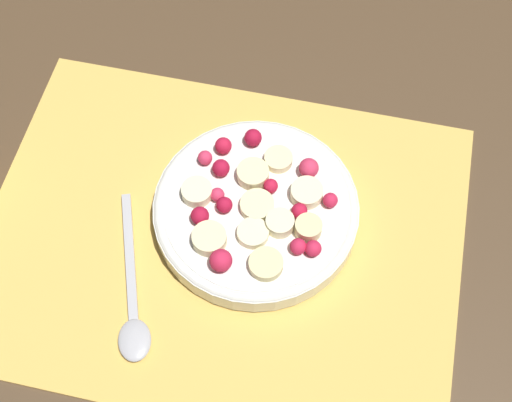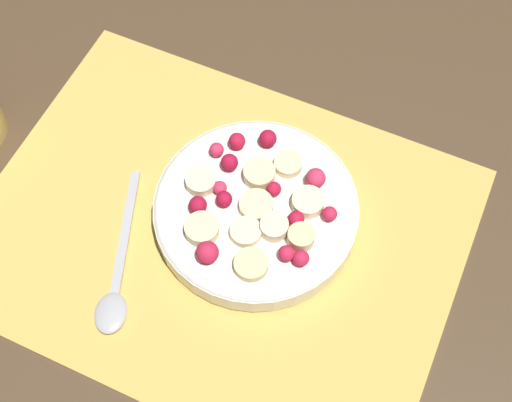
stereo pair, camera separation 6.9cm
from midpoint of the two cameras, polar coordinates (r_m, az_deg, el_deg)
The scene contains 4 objects.
ground_plane at distance 0.72m, azimuth -0.29°, elevation -2.69°, with size 3.00×3.00×0.00m, color #4C3823.
placemat at distance 0.72m, azimuth -0.29°, elevation -2.59°, with size 0.48×0.37×0.01m.
fruit_bowl at distance 0.71m, azimuth 2.79°, elevation -0.91°, with size 0.20×0.20×0.05m.
spoon at distance 0.70m, azimuth -8.37°, elevation -6.94°, with size 0.08×0.17×0.01m.
Camera 2 is at (-0.17, 0.28, 0.65)m, focal length 50.00 mm.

